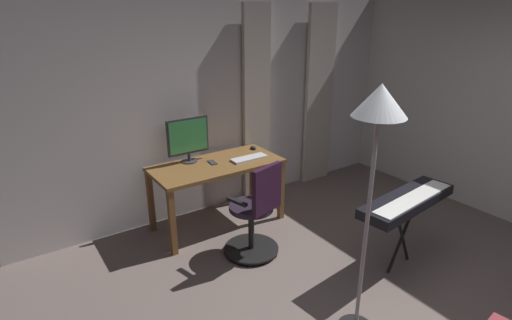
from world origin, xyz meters
name	(u,v)px	position (x,y,z in m)	size (l,w,h in m)	color
back_room_partition	(222,103)	(0.00, -2.72, 1.30)	(5.08, 0.10, 2.59)	silver
curtain_left_panel	(319,97)	(-1.47, -2.61, 1.21)	(0.46, 0.06, 2.43)	#BCB1A3
curtain_right_panel	(256,107)	(-0.43, -2.61, 1.21)	(0.37, 0.06, 2.43)	#BCB1A3
desk	(217,172)	(0.36, -2.23, 0.65)	(1.44, 0.68, 0.75)	brown
office_chair	(256,214)	(0.36, -1.46, 0.46)	(0.56, 0.56, 1.00)	black
computer_monitor	(188,138)	(0.58, -2.45, 1.03)	(0.48, 0.18, 0.50)	#333338
computer_keyboard	(249,158)	(-0.01, -2.13, 0.76)	(0.43, 0.15, 0.02)	silver
computer_mouse	(253,148)	(-0.24, -2.40, 0.77)	(0.06, 0.10, 0.04)	#232328
cell_phone_by_monitor	(212,162)	(0.39, -2.26, 0.75)	(0.07, 0.14, 0.01)	#333338
piano_keyboard	(407,202)	(-0.67, -0.51, 0.69)	(1.16, 0.44, 0.76)	black
floor_lamp	(378,125)	(0.29, -0.16, 1.65)	(0.35, 0.35, 1.92)	black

